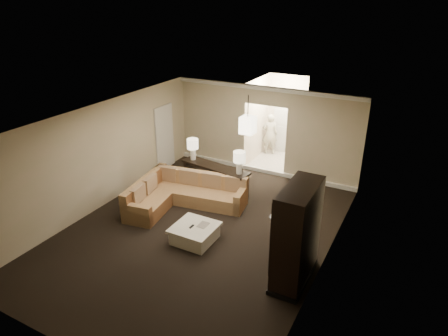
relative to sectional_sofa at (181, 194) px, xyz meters
The scene contains 19 objects.
ground 1.46m from the sectional_sofa, 39.12° to the right, with size 8.00×8.00×0.00m, color black.
wall_back 3.46m from the sectional_sofa, 70.43° to the left, with size 6.00×0.04×2.80m, color beige.
wall_front 5.13m from the sectional_sofa, 77.30° to the right, with size 6.00×0.04×2.80m, color beige.
wall_left 2.36m from the sectional_sofa, 154.69° to the right, with size 0.04×8.00×2.80m, color beige.
wall_right 4.34m from the sectional_sofa, 12.33° to the right, with size 0.04×8.00×2.80m, color beige.
ceiling 2.85m from the sectional_sofa, 39.12° to the right, with size 6.00×8.00×0.02m, color white.
crown_molding 4.04m from the sectional_sofa, 70.13° to the left, with size 6.00×0.10×0.12m, color white.
baseboard 3.26m from the sectional_sofa, 70.13° to the left, with size 6.00×0.10×0.12m, color white.
side_door 2.76m from the sectional_sofa, 134.45° to the left, with size 0.05×0.90×2.10m, color silver.
foyer 4.68m from the sectional_sofa, 76.06° to the left, with size 1.44×2.02×2.80m.
sectional_sofa is the anchor object (origin of this frame).
coffee_table 1.78m from the sectional_sofa, 46.52° to the right, with size 0.97×0.97×0.41m.
console_table 1.20m from the sectional_sofa, 68.16° to the left, with size 2.20×0.82×0.83m.
armoire 4.04m from the sectional_sofa, 21.96° to the right, with size 0.62×1.45×2.08m.
drink_table 2.85m from the sectional_sofa, ahead, with size 0.41×0.41×0.51m.
table_lamp_left 1.59m from the sectional_sofa, 106.98° to the left, with size 0.33×0.33×0.63m.
table_lamp_right 1.84m from the sectional_sofa, 37.59° to the left, with size 0.33×0.33×0.63m.
pendant_light 2.67m from the sectional_sofa, 58.54° to the left, with size 0.38×0.38×1.09m.
person 4.77m from the sectional_sofa, 81.97° to the left, with size 0.58×0.39×1.62m, color beige.
Camera 1 is at (4.41, -7.04, 5.37)m, focal length 32.00 mm.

